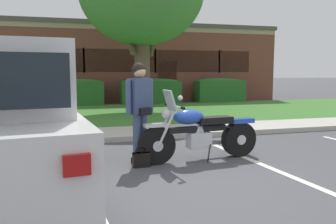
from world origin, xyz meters
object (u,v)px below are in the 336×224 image
(motorcycle, at_px, (204,132))
(hedge_right, at_px, (220,90))
(hedge_center_left, at_px, (72,92))
(rider_person, at_px, (140,105))
(hedge_center_right, at_px, (150,91))
(handbag, at_px, (141,158))
(brick_building, at_px, (80,64))

(motorcycle, bearing_deg, hedge_right, 64.29)
(hedge_center_left, bearing_deg, rider_person, -84.63)
(hedge_center_right, xyz_separation_m, hedge_right, (3.59, -0.00, 0.00))
(motorcycle, relative_size, handbag, 6.23)
(hedge_center_right, bearing_deg, hedge_center_left, -180.00)
(motorcycle, distance_m, rider_person, 1.24)
(rider_person, distance_m, hedge_right, 12.15)
(brick_building, bearing_deg, hedge_center_left, -95.22)
(hedge_center_right, height_order, brick_building, brick_building)
(handbag, distance_m, hedge_center_left, 10.75)
(handbag, distance_m, hedge_center_right, 11.02)
(hedge_right, distance_m, brick_building, 9.27)
(handbag, bearing_deg, hedge_right, 59.78)
(motorcycle, xyz_separation_m, hedge_center_left, (-2.11, 10.51, 0.16))
(rider_person, relative_size, hedge_right, 0.69)
(hedge_right, bearing_deg, hedge_center_left, 180.00)
(hedge_center_right, bearing_deg, rider_person, -104.01)
(brick_building, bearing_deg, rider_person, -88.65)
(rider_person, relative_size, handbag, 4.74)
(hedge_center_left, relative_size, brick_building, 0.13)
(motorcycle, bearing_deg, hedge_center_left, 101.35)
(brick_building, bearing_deg, hedge_center_right, -64.79)
(handbag, height_order, hedge_center_left, hedge_center_left)
(hedge_right, bearing_deg, hedge_center_right, 180.00)
(hedge_center_right, xyz_separation_m, brick_building, (-3.00, 6.38, 1.34))
(hedge_center_right, bearing_deg, motorcycle, -97.99)
(hedge_center_left, relative_size, hedge_center_right, 0.97)
(hedge_center_left, height_order, hedge_center_right, same)
(rider_person, height_order, handbag, rider_person)
(handbag, bearing_deg, motorcycle, 8.65)
(motorcycle, bearing_deg, brick_building, 95.17)
(rider_person, height_order, hedge_center_right, rider_person)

